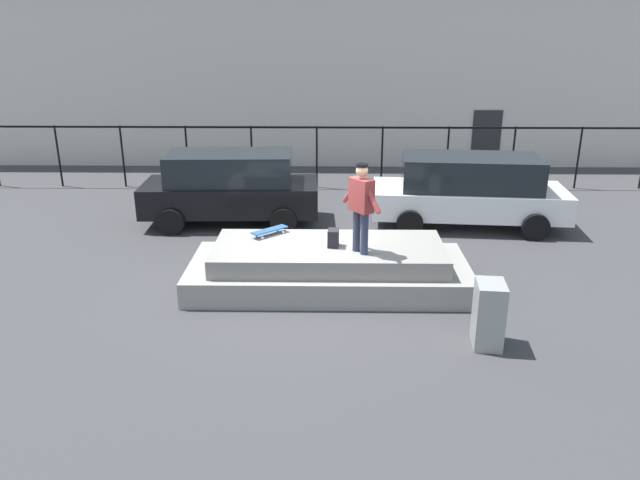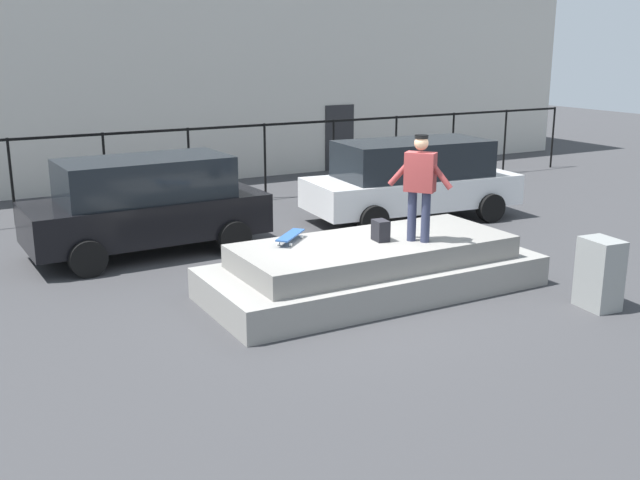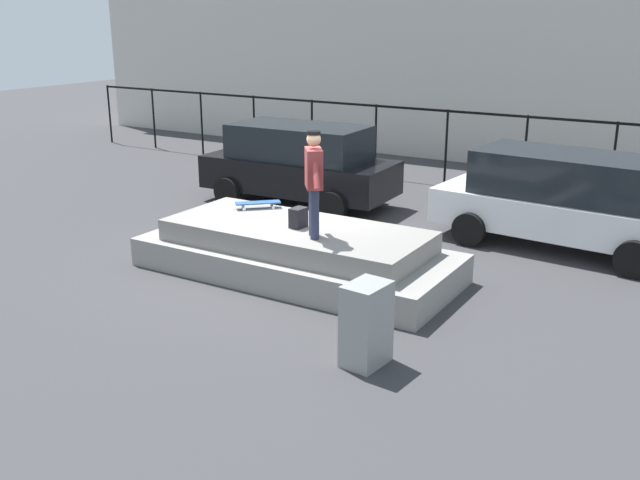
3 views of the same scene
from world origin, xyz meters
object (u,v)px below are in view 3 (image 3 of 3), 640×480
(skateboarder, at_px, (314,177))
(skateboard, at_px, (258,203))
(utility_box, at_px, (366,324))
(car_white_hatchback_mid, at_px, (567,199))
(backpack, at_px, (298,218))
(car_black_hatchback_near, at_px, (299,163))

(skateboarder, distance_m, skateboard, 2.18)
(skateboard, distance_m, utility_box, 4.69)
(skateboard, xyz_separation_m, car_white_hatchback_mid, (4.67, 3.24, -0.01))
(skateboarder, distance_m, backpack, 0.99)
(backpack, relative_size, utility_box, 0.31)
(skateboarder, bearing_deg, backpack, 147.58)
(skateboard, height_order, car_white_hatchback_mid, car_white_hatchback_mid)
(skateboarder, height_order, backpack, skateboarder)
(utility_box, bearing_deg, skateboard, 148.07)
(car_white_hatchback_mid, bearing_deg, utility_box, -98.98)
(skateboard, relative_size, utility_box, 0.68)
(car_black_hatchback_near, xyz_separation_m, car_white_hatchback_mid, (5.97, -0.14, -0.02))
(skateboard, height_order, car_black_hatchback_near, car_black_hatchback_near)
(skateboarder, bearing_deg, car_black_hatchback_near, 125.39)
(skateboard, distance_m, backpack, 1.42)
(skateboarder, height_order, car_white_hatchback_mid, skateboarder)
(skateboard, bearing_deg, car_white_hatchback_mid, 34.76)
(skateboarder, xyz_separation_m, skateboard, (-1.77, 0.94, -0.87))
(car_white_hatchback_mid, height_order, utility_box, car_white_hatchback_mid)
(utility_box, bearing_deg, skateboarder, 141.08)
(car_black_hatchback_near, bearing_deg, skateboarder, -54.61)
(skateboarder, bearing_deg, skateboard, 152.01)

